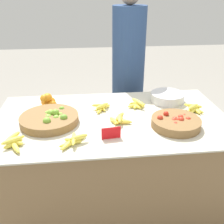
# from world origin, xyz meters

# --- Properties ---
(ground_plane) EXTENTS (12.00, 12.00, 0.00)m
(ground_plane) POSITION_xyz_m (0.00, 0.00, 0.00)
(ground_plane) COLOR gray
(market_table) EXTENTS (1.77, 1.01, 0.74)m
(market_table) POSITION_xyz_m (0.00, 0.00, 0.37)
(market_table) COLOR olive
(market_table) RESTS_ON ground_plane
(lime_bowl) EXTENTS (0.42, 0.42, 0.10)m
(lime_bowl) POSITION_xyz_m (-0.46, -0.03, 0.77)
(lime_bowl) COLOR olive
(lime_bowl) RESTS_ON market_table
(tomato_basket) EXTENTS (0.35, 0.35, 0.09)m
(tomato_basket) POSITION_xyz_m (0.44, -0.18, 0.78)
(tomato_basket) COLOR olive
(tomato_basket) RESTS_ON market_table
(orange_pile) EXTENTS (0.13, 0.13, 0.12)m
(orange_pile) POSITION_xyz_m (-0.50, 0.26, 0.79)
(orange_pile) COLOR orange
(orange_pile) RESTS_ON market_table
(metal_bowl) EXTENTS (0.29, 0.29, 0.08)m
(metal_bowl) POSITION_xyz_m (0.51, 0.26, 0.78)
(metal_bowl) COLOR silver
(metal_bowl) RESTS_ON market_table
(price_sign) EXTENTS (0.13, 0.02, 0.08)m
(price_sign) POSITION_xyz_m (-0.04, -0.29, 0.78)
(price_sign) COLOR red
(price_sign) RESTS_ON market_table
(banana_bunch_middle_left) EXTENTS (0.16, 0.17, 0.06)m
(banana_bunch_middle_left) POSITION_xyz_m (-0.07, 0.15, 0.77)
(banana_bunch_middle_left) COLOR #EFDB4C
(banana_bunch_middle_left) RESTS_ON market_table
(banana_bunch_front_center) EXTENTS (0.17, 0.16, 0.06)m
(banana_bunch_front_center) POSITION_xyz_m (0.04, -0.08, 0.77)
(banana_bunch_front_center) COLOR #EFDB4C
(banana_bunch_front_center) RESTS_ON market_table
(banana_bunch_front_right) EXTENTS (0.16, 0.16, 0.06)m
(banana_bunch_front_right) POSITION_xyz_m (0.22, 0.17, 0.77)
(banana_bunch_front_right) COLOR #EFDB4C
(banana_bunch_front_right) RESTS_ON market_table
(banana_bunch_back_center) EXTENTS (0.19, 0.19, 0.06)m
(banana_bunch_back_center) POSITION_xyz_m (-0.28, -0.33, 0.77)
(banana_bunch_back_center) COLOR #EFDB4C
(banana_bunch_back_center) RESTS_ON market_table
(banana_bunch_middle_right) EXTENTS (0.14, 0.15, 0.06)m
(banana_bunch_middle_right) POSITION_xyz_m (0.66, 0.05, 0.77)
(banana_bunch_middle_right) COLOR #EFDB4C
(banana_bunch_middle_right) RESTS_ON market_table
(banana_bunch_front_left) EXTENTS (0.14, 0.22, 0.06)m
(banana_bunch_front_left) POSITION_xyz_m (-0.65, -0.31, 0.77)
(banana_bunch_front_left) COLOR #EFDB4C
(banana_bunch_front_left) RESTS_ON market_table
(vendor_person) EXTENTS (0.33, 0.33, 1.67)m
(vendor_person) POSITION_xyz_m (0.26, 0.85, 0.77)
(vendor_person) COLOR navy
(vendor_person) RESTS_ON ground_plane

